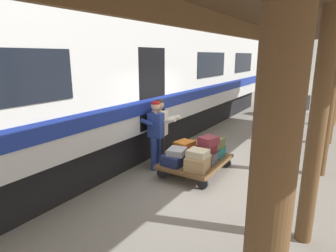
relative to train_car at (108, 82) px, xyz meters
name	(u,v)px	position (x,y,z in m)	size (l,w,h in m)	color
ground_plane	(213,176)	(-3.20, 0.00, -2.06)	(60.00, 60.00, 0.00)	gray
platform_canopy	(332,26)	(-5.26, 0.00, 1.19)	(3.20, 15.34, 3.56)	brown
train_car	(108,82)	(0.00, 0.00, 0.00)	(3.02, 20.67, 4.00)	silver
luggage_cart	(196,162)	(-2.76, 0.04, -1.78)	(1.28, 1.75, 0.33)	brown
suitcase_teal_softside	(215,152)	(-3.05, -0.44, -1.61)	(0.40, 0.52, 0.24)	#1E666B
suitcase_tan_vintage	(198,163)	(-3.05, 0.52, -1.59)	(0.46, 0.56, 0.29)	tan
suitcase_red_plastic	(185,153)	(-2.47, 0.04, -1.62)	(0.42, 0.58, 0.22)	#AD231E
suitcase_navy_fabric	(175,159)	(-2.47, 0.52, -1.62)	(0.46, 0.59, 0.23)	navy
suitcase_slate_roller	(207,158)	(-3.05, 0.04, -1.62)	(0.42, 0.47, 0.23)	#4C515B
suitcase_brown_leather	(194,147)	(-2.47, -0.44, -1.60)	(0.46, 0.47, 0.27)	brown
suitcase_gray_aluminum	(177,152)	(-2.51, 0.51, -1.43)	(0.38, 0.44, 0.14)	#9EA0A5
suitcase_olive_duffel	(216,143)	(-3.08, -0.41, -1.37)	(0.31, 0.42, 0.24)	brown
suitcase_cream_canvas	(198,153)	(-3.06, 0.54, -1.36)	(0.42, 0.38, 0.16)	beige
suitcase_maroon_trunk	(207,148)	(-3.03, 0.01, -1.41)	(0.31, 0.42, 0.20)	maroon
suitcase_burgundy_valise	(209,141)	(-3.06, 0.01, -1.21)	(0.34, 0.41, 0.19)	maroon
suitcase_orange_carryall	(184,145)	(-2.45, 0.04, -1.41)	(0.36, 0.43, 0.19)	#CC6B23
porter_in_overalls	(155,133)	(-1.79, 0.33, -1.14)	(0.67, 0.43, 1.70)	navy
porter_by_door	(161,130)	(-1.77, 0.07, -1.14)	(0.71, 0.50, 1.70)	#332D28
baggage_tug	(291,102)	(-3.51, -8.54, -1.43)	(1.45, 1.90, 1.30)	black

